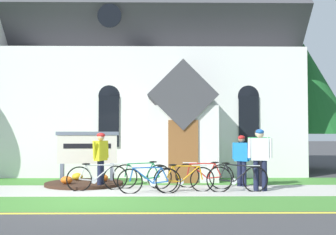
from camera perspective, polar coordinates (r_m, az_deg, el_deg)
ground at (r=14.37m, az=-8.43°, el=-8.80°), size 140.00×140.00×0.00m
sidewalk_slab at (r=12.27m, az=-10.25°, el=-9.91°), size 32.00×2.30×0.01m
grass_verge at (r=10.14m, az=-12.32°, el=-11.55°), size 32.00×2.08×0.01m
church_lawn at (r=14.46m, az=-8.77°, el=-8.74°), size 24.00×2.18×0.01m
curb_paint_stripe at (r=9.00m, az=-13.87°, el=-12.75°), size 28.00×0.16×0.01m
church_building at (r=20.30m, az=-7.72°, el=6.49°), size 15.39×11.65×12.75m
church_sign at (r=13.94m, az=-11.10°, el=-4.33°), size 2.07×0.25×1.71m
flower_bed at (r=13.54m, az=-11.55°, el=-8.88°), size 2.47×2.47×0.34m
bicycle_orange at (r=11.77m, az=2.23°, el=-8.47°), size 1.75×0.29×0.81m
bicycle_blue at (r=12.45m, az=-3.57°, el=-8.06°), size 1.78×0.13×0.85m
bicycle_silver at (r=11.91m, az=9.53°, el=-8.32°), size 1.77×0.12×0.86m
bicycle_black at (r=12.22m, az=-9.76°, el=-8.18°), size 1.71×0.55×0.82m
bicycle_yellow at (r=11.45m, az=-2.59°, el=-8.67°), size 1.76×0.11×0.80m
bicycle_white at (r=12.58m, az=5.04°, el=-7.99°), size 1.73×0.54×0.83m
cyclist_in_red_jersey at (r=13.10m, az=10.15°, el=-5.39°), size 0.51×0.52×1.59m
cyclist_in_green_jersey at (r=12.73m, az=-9.29°, el=-5.22°), size 0.40×0.72×1.67m
cyclist_in_yellow_jersey at (r=12.17m, az=12.61°, el=-4.97°), size 0.66×0.33×1.78m
cyclist_in_orange_jersey at (r=13.19m, az=12.45°, el=-4.71°), size 0.65×0.42×1.79m
roadside_conifer at (r=19.54m, az=18.31°, el=3.82°), size 4.33×4.33×5.71m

